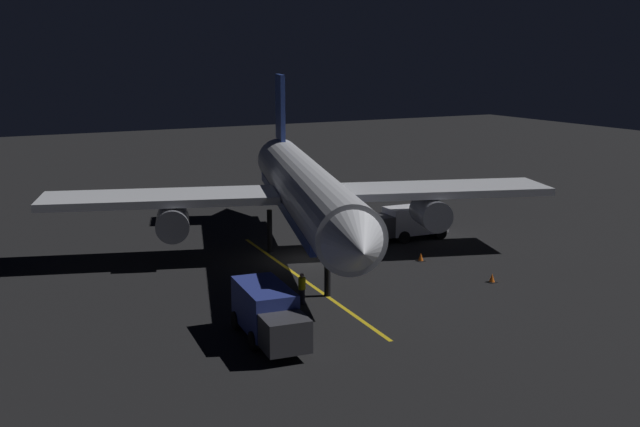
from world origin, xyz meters
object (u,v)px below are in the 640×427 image
(catering_truck, at_px, (408,222))
(ground_crew_worker, at_px, (302,289))
(traffic_cone_under_wing, at_px, (421,257))
(traffic_cone_far, at_px, (352,269))
(baggage_truck, at_px, (268,314))
(traffic_cone_near_right, at_px, (492,278))
(airliner, at_px, (304,191))
(traffic_cone_near_left, at_px, (263,278))

(catering_truck, distance_m, ground_crew_worker, 16.75)
(traffic_cone_under_wing, bearing_deg, traffic_cone_far, 3.33)
(baggage_truck, relative_size, traffic_cone_near_right, 11.41)
(traffic_cone_near_right, xyz_separation_m, traffic_cone_far, (6.38, -5.63, 0.00))
(traffic_cone_under_wing, bearing_deg, catering_truck, -115.95)
(traffic_cone_far, bearing_deg, traffic_cone_near_right, 138.56)
(airliner, relative_size, ground_crew_worker, 19.59)
(baggage_truck, xyz_separation_m, ground_crew_worker, (-3.82, -4.12, -0.42))
(airliner, distance_m, baggage_truck, 15.61)
(traffic_cone_near_right, relative_size, traffic_cone_under_wing, 1.00)
(catering_truck, relative_size, ground_crew_worker, 3.67)
(catering_truck, distance_m, traffic_cone_near_right, 11.59)
(catering_truck, height_order, traffic_cone_near_left, catering_truck)
(ground_crew_worker, xyz_separation_m, traffic_cone_near_left, (0.19, -4.83, -0.64))
(airliner, bearing_deg, ground_crew_worker, 62.75)
(ground_crew_worker, distance_m, traffic_cone_far, 6.86)
(baggage_truck, distance_m, traffic_cone_near_left, 9.72)
(baggage_truck, relative_size, traffic_cone_near_left, 11.41)
(baggage_truck, bearing_deg, airliner, -122.92)
(ground_crew_worker, distance_m, traffic_cone_near_left, 4.87)
(baggage_truck, bearing_deg, traffic_cone_near_left, -112.05)
(traffic_cone_far, bearing_deg, catering_truck, -144.24)
(airliner, relative_size, traffic_cone_near_right, 61.99)
(catering_truck, relative_size, traffic_cone_near_left, 11.61)
(traffic_cone_far, bearing_deg, baggage_truck, 41.39)
(airliner, relative_size, traffic_cone_under_wing, 61.99)
(ground_crew_worker, relative_size, traffic_cone_near_right, 3.16)
(airliner, height_order, traffic_cone_far, airliner)
(baggage_truck, height_order, ground_crew_worker, baggage_truck)
(catering_truck, xyz_separation_m, ground_crew_worker, (13.53, 9.87, -0.36))
(traffic_cone_near_left, xyz_separation_m, traffic_cone_near_right, (-12.05, 6.39, 0.00))
(catering_truck, bearing_deg, traffic_cone_near_right, 81.71)
(traffic_cone_near_left, height_order, traffic_cone_under_wing, same)
(catering_truck, bearing_deg, traffic_cone_far, 35.76)
(ground_crew_worker, bearing_deg, baggage_truck, 47.19)
(ground_crew_worker, height_order, traffic_cone_near_right, ground_crew_worker)
(baggage_truck, bearing_deg, traffic_cone_near_right, -170.72)
(ground_crew_worker, distance_m, traffic_cone_near_right, 11.98)
(traffic_cone_near_right, xyz_separation_m, traffic_cone_under_wing, (1.00, -5.95, 0.00))
(traffic_cone_near_right, height_order, traffic_cone_far, same)
(ground_crew_worker, bearing_deg, traffic_cone_near_right, 172.50)
(baggage_truck, xyz_separation_m, traffic_cone_near_right, (-15.68, -2.56, -1.05))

